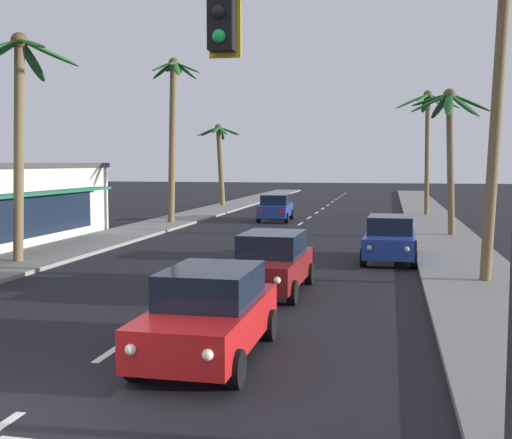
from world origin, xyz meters
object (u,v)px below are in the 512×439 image
(traffic_signal_mast, at_px, (230,61))
(palm_left_third, at_px, (173,114))
(sedan_oncoming_far, at_px, (276,207))
(sedan_parked_nearest_kerb, at_px, (390,238))
(palm_right_second, at_px, (502,44))
(palm_left_second, at_px, (20,99))
(palm_right_farthest, at_px, (427,123))
(sedan_lead_at_stop_bar, at_px, (210,313))
(palm_left_farthest, at_px, (220,150))
(sedan_third_in_queue, at_px, (272,262))
(palm_right_third, at_px, (450,129))

(traffic_signal_mast, distance_m, palm_left_third, 29.76)
(sedan_oncoming_far, xyz_separation_m, sedan_parked_nearest_kerb, (7.04, -15.23, 0.00))
(palm_right_second, bearing_deg, palm_left_second, 177.94)
(sedan_oncoming_far, xyz_separation_m, palm_right_farthest, (9.40, 5.59, 5.48))
(traffic_signal_mast, height_order, sedan_parked_nearest_kerb, traffic_signal_mast)
(palm_left_second, relative_size, palm_right_second, 0.81)
(sedan_lead_at_stop_bar, relative_size, sedan_parked_nearest_kerb, 0.99)
(palm_left_second, height_order, palm_left_farthest, palm_left_second)
(sedan_third_in_queue, distance_m, palm_right_farthest, 28.40)
(sedan_oncoming_far, xyz_separation_m, palm_left_third, (-5.54, -3.30, 5.62))
(palm_left_farthest, relative_size, palm_right_farthest, 0.81)
(sedan_lead_at_stop_bar, xyz_separation_m, sedan_parked_nearest_kerb, (3.29, 12.67, 0.00))
(sedan_third_in_queue, xyz_separation_m, sedan_oncoming_far, (-3.77, 21.70, 0.00))
(sedan_oncoming_far, relative_size, palm_right_second, 0.45)
(sedan_oncoming_far, height_order, palm_left_farthest, palm_left_farthest)
(palm_left_third, bearing_deg, sedan_lead_at_stop_bar, -69.31)
(palm_left_third, distance_m, palm_right_third, 15.77)
(sedan_lead_at_stop_bar, distance_m, palm_right_second, 12.30)
(sedan_parked_nearest_kerb, distance_m, palm_right_second, 8.04)
(sedan_parked_nearest_kerb, height_order, palm_left_farthest, palm_left_farthest)
(sedan_third_in_queue, xyz_separation_m, palm_right_second, (6.30, 2.34, 6.20))
(sedan_lead_at_stop_bar, height_order, sedan_parked_nearest_kerb, same)
(traffic_signal_mast, xyz_separation_m, sedan_parked_nearest_kerb, (2.07, 15.87, -4.06))
(sedan_third_in_queue, relative_size, palm_right_third, 0.62)
(palm_right_second, bearing_deg, palm_right_third, 91.31)
(palm_right_second, bearing_deg, sedan_parked_nearest_kerb, 126.26)
(traffic_signal_mast, relative_size, palm_right_third, 1.54)
(sedan_lead_at_stop_bar, relative_size, palm_left_farthest, 0.65)
(sedan_parked_nearest_kerb, bearing_deg, sedan_lead_at_stop_bar, -104.55)
(sedan_third_in_queue, height_order, palm_right_farthest, palm_right_farthest)
(palm_right_third, relative_size, palm_right_farthest, 0.85)
(sedan_parked_nearest_kerb, xyz_separation_m, palm_right_second, (3.03, -4.13, 6.20))
(traffic_signal_mast, height_order, palm_left_third, palm_left_third)
(sedan_oncoming_far, height_order, sedan_parked_nearest_kerb, same)
(palm_left_third, height_order, palm_left_farthest, palm_left_third)
(sedan_lead_at_stop_bar, height_order, sedan_oncoming_far, same)
(traffic_signal_mast, xyz_separation_m, palm_right_third, (4.81, 24.26, 0.38))
(palm_left_second, xyz_separation_m, palm_right_third, (15.52, 11.95, -0.56))
(sedan_lead_at_stop_bar, bearing_deg, sedan_oncoming_far, 97.66)
(palm_left_second, distance_m, palm_right_farthest, 28.71)
(sedan_lead_at_stop_bar, xyz_separation_m, palm_left_second, (-9.49, 9.11, 5.00))
(palm_right_second, bearing_deg, sedan_third_in_queue, -159.66)
(palm_left_second, bearing_deg, sedan_third_in_queue, -16.99)
(sedan_parked_nearest_kerb, xyz_separation_m, palm_right_farthest, (2.36, 20.83, 5.48))
(sedan_third_in_queue, xyz_separation_m, palm_left_third, (-9.31, 18.40, 5.62))
(palm_right_second, bearing_deg, palm_left_third, 134.18)
(sedan_lead_at_stop_bar, distance_m, palm_left_third, 26.89)
(sedan_third_in_queue, relative_size, palm_left_farthest, 0.65)
(palm_right_third, bearing_deg, palm_left_farthest, 131.25)
(sedan_parked_nearest_kerb, distance_m, palm_right_farthest, 21.66)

